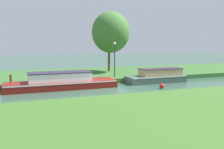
# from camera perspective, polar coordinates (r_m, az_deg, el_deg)

# --- Properties ---
(ground_plane) EXTENTS (120.00, 120.00, 0.00)m
(ground_plane) POSITION_cam_1_polar(r_m,az_deg,el_deg) (18.91, 0.09, -3.20)
(ground_plane) COLOR #345745
(riverbank_far) EXTENTS (72.00, 10.00, 0.40)m
(riverbank_far) POSITION_cam_1_polar(r_m,az_deg,el_deg) (25.47, -5.50, -0.05)
(riverbank_far) COLOR #35612B
(riverbank_far) RESTS_ON ground_plane
(riverbank_near) EXTENTS (72.00, 10.00, 0.40)m
(riverbank_near) POSITION_cam_1_polar(r_m,az_deg,el_deg) (11.15, 16.97, -9.98)
(riverbank_near) COLOR #3B6526
(riverbank_near) RESTS_ON ground_plane
(maroon_barge) EXTENTS (8.38, 2.24, 1.29)m
(maroon_barge) POSITION_cam_1_polar(r_m,az_deg,el_deg) (19.03, -11.86, -1.73)
(maroon_barge) COLOR maroon
(maroon_barge) RESTS_ON ground_plane
(slate_narrowboat) EXTENTS (5.39, 1.77, 1.25)m
(slate_narrowboat) POSITION_cam_1_polar(r_m,az_deg,el_deg) (21.95, 10.58, -0.44)
(slate_narrowboat) COLOR #3F524A
(slate_narrowboat) RESTS_ON ground_plane
(willow_tree_left) EXTENTS (3.93, 4.65, 6.43)m
(willow_tree_left) POSITION_cam_1_polar(r_m,az_deg,el_deg) (26.23, -0.36, 9.89)
(willow_tree_left) COLOR brown
(willow_tree_left) RESTS_ON riverbank_far
(lamp_post) EXTENTS (0.24, 0.24, 3.17)m
(lamp_post) POSITION_cam_1_polar(r_m,az_deg,el_deg) (22.15, 0.63, 4.53)
(lamp_post) COLOR #333338
(lamp_post) RESTS_ON riverbank_far
(mooring_post_near) EXTENTS (0.12, 0.12, 0.84)m
(mooring_post_near) POSITION_cam_1_polar(r_m,az_deg,el_deg) (20.68, -8.84, -0.08)
(mooring_post_near) COLOR brown
(mooring_post_near) RESTS_ON riverbank_far
(mooring_post_far) EXTENTS (0.17, 0.17, 0.65)m
(mooring_post_far) POSITION_cam_1_polar(r_m,az_deg,el_deg) (20.28, -22.71, -0.97)
(mooring_post_far) COLOR #4E2F28
(mooring_post_far) RESTS_ON riverbank_far
(channel_buoy) EXTENTS (0.37, 0.37, 0.37)m
(channel_buoy) POSITION_cam_1_polar(r_m,az_deg,el_deg) (19.19, 11.62, -2.63)
(channel_buoy) COLOR red
(channel_buoy) RESTS_ON ground_plane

